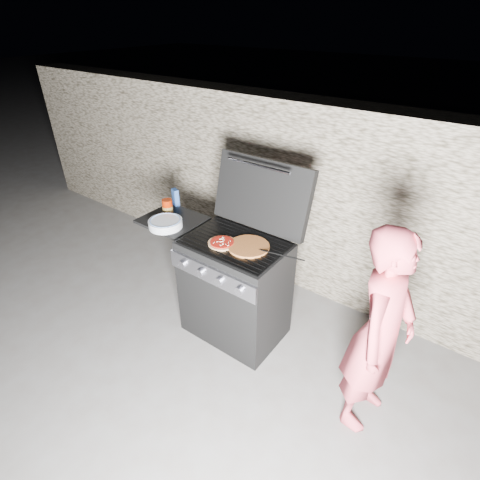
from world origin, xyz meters
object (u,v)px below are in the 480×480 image
Objects in this scene: person at (380,334)px; gas_grill at (212,278)px; sauce_jar at (168,207)px; pizza_topped at (222,243)px.

gas_grill is at bearing 89.36° from person.
gas_grill is 9.80× the size of sauce_jar.
sauce_jar is at bearing 170.37° from pizza_topped.
sauce_jar is 1.97m from person.
sauce_jar is at bearing 175.26° from gas_grill.
pizza_topped is 0.71m from sauce_jar.
person reaches higher than gas_grill.
person is (1.25, -0.03, -0.18)m from pizza_topped.
gas_grill is at bearing 157.79° from pizza_topped.
pizza_topped is 1.26m from person.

